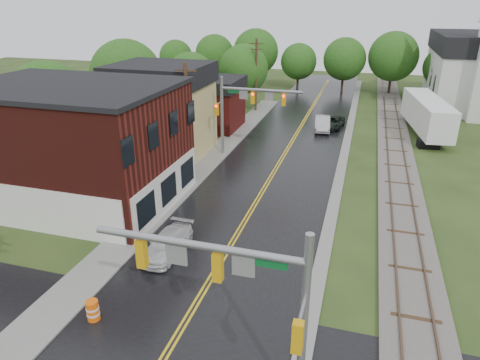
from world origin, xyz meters
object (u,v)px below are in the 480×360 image
at_px(utility_pole_c, 256,74).
at_px(tree_left_b, 127,78).
at_px(pickup_white, 167,244).
at_px(utility_pole_b, 188,117).
at_px(semi_trailer, 427,114).
at_px(brick_building, 73,144).
at_px(construction_barrel, 93,310).
at_px(church, 477,63).
at_px(tree_left_a, 49,102).
at_px(traffic_signal_near, 240,284).
at_px(traffic_signal_far, 245,103).
at_px(tree_left_c, 192,78).
at_px(suv_dark, 333,122).
at_px(tree_left_e, 245,70).
at_px(sedan_silver, 322,124).

distance_m(utility_pole_c, tree_left_b, 16.42).
relative_size(tree_left_b, pickup_white, 2.28).
bearing_deg(utility_pole_b, semi_trailer, 40.40).
distance_m(brick_building, construction_barrel, 14.33).
xyz_separation_m(church, construction_barrel, (-24.06, -49.74, -5.33)).
height_order(church, semi_trailer, church).
xyz_separation_m(church, utility_pole_b, (-26.80, -31.74, -1.11)).
bearing_deg(tree_left_a, pickup_white, -35.55).
xyz_separation_m(brick_building, tree_left_a, (-7.36, 6.90, 0.96)).
relative_size(tree_left_a, pickup_white, 2.04).
distance_m(traffic_signal_near, utility_pole_c, 43.24).
relative_size(traffic_signal_near, traffic_signal_far, 1.00).
height_order(tree_left_c, construction_barrel, tree_left_c).
relative_size(brick_building, semi_trailer, 1.15).
bearing_deg(utility_pole_c, tree_left_c, -149.80).
xyz_separation_m(utility_pole_b, pickup_white, (3.60, -12.00, -4.10)).
xyz_separation_m(suv_dark, construction_barrel, (-7.56, -34.93, -0.12)).
height_order(traffic_signal_near, tree_left_e, tree_left_e).
bearing_deg(traffic_signal_far, church, 48.73).
relative_size(tree_left_a, tree_left_e, 1.06).
relative_size(brick_building, utility_pole_c, 1.59).
bearing_deg(utility_pole_b, tree_left_c, 111.49).
height_order(tree_left_b, tree_left_c, tree_left_b).
height_order(tree_left_b, semi_trailer, tree_left_b).
height_order(tree_left_a, sedan_silver, tree_left_a).
xyz_separation_m(utility_pole_b, construction_barrel, (2.74, -18.00, -4.21)).
height_order(utility_pole_b, utility_pole_c, same).
xyz_separation_m(utility_pole_c, suv_dark, (10.30, -5.07, -4.10)).
bearing_deg(suv_dark, tree_left_a, -136.61).
bearing_deg(traffic_signal_far, pickup_white, -89.10).
xyz_separation_m(brick_building, utility_pole_b, (5.68, 7.00, 0.57)).
bearing_deg(semi_trailer, pickup_white, -119.41).
height_order(brick_building, traffic_signal_far, brick_building).
bearing_deg(utility_pole_b, tree_left_a, -179.55).
distance_m(tree_left_a, construction_barrel, 24.31).
distance_m(church, construction_barrel, 55.51).
xyz_separation_m(traffic_signal_near, suv_dark, (0.03, 36.93, -4.35)).
bearing_deg(church, traffic_signal_far, -131.27).
distance_m(brick_building, sedan_silver, 27.31).
distance_m(church, tree_left_b, 43.70).
height_order(church, tree_left_a, church).
bearing_deg(church, brick_building, -129.98).
bearing_deg(tree_left_b, traffic_signal_far, -18.81).
bearing_deg(tree_left_e, brick_building, -96.71).
bearing_deg(utility_pole_c, tree_left_a, -120.55).
relative_size(utility_pole_c, tree_left_b, 0.93).
distance_m(utility_pole_b, tree_left_a, 13.05).
xyz_separation_m(pickup_white, semi_trailer, (16.32, 28.95, 1.68)).
relative_size(traffic_signal_near, construction_barrel, 7.24).
bearing_deg(construction_barrel, tree_left_e, 96.52).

